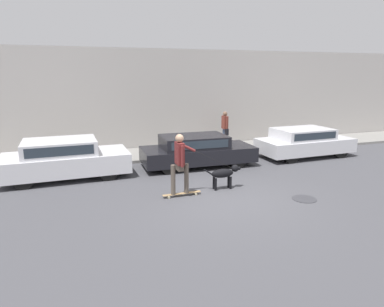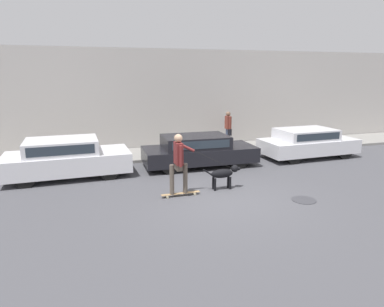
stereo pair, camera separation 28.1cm
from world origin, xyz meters
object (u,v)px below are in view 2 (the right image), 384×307
Objects in this scene: parked_car_1 at (198,151)px; parked_car_2 at (307,143)px; parked_car_0 at (67,158)px; pedestrian_with_bag at (228,127)px; dog at (224,174)px; skateboarder at (179,161)px.

parked_car_1 is 4.71m from parked_car_2.
parked_car_0 reaches higher than parked_car_2.
pedestrian_with_bag is at bearing 130.88° from parked_car_2.
parked_car_2 is 5.52m from dog.
skateboarder is at bearing -171.67° from dog.
skateboarder is (-1.43, -0.20, 0.55)m from dog.
skateboarder is at bearing -45.55° from parked_car_0.
parked_car_0 reaches higher than parked_car_1.
dog is at bearing -33.11° from parked_car_0.
dog is 5.84m from pedestrian_with_bag.
parked_car_0 is at bearing -178.78° from parked_car_1.
parked_car_2 is 1.73× the size of skateboarder.
pedestrian_with_bag is at bearing 49.77° from parked_car_1.
skateboarder reaches higher than parked_car_2.
parked_car_1 is at bearing 177.76° from parked_car_2.
skateboarder reaches higher than pedestrian_with_bag.
skateboarder is at bearing 57.04° from pedestrian_with_bag.
skateboarder is at bearing -116.44° from parked_car_1.
dog is (-0.09, -2.72, -0.11)m from parked_car_1.
parked_car_2 is at bearing 29.76° from dog.
pedestrian_with_bag is (6.89, 2.59, 0.35)m from parked_car_0.
parked_car_2 reaches higher than dog.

